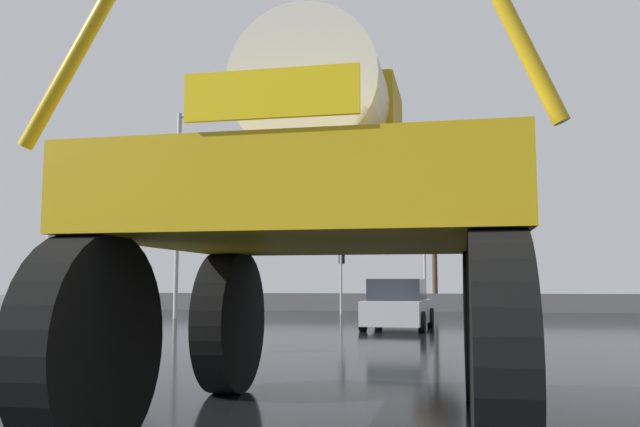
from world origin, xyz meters
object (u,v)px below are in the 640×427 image
object	(u,v)px
oversize_sprayer	(324,223)
sedan_ahead	(398,306)
bare_tree_left	(122,192)
traffic_signal_far_right	(425,249)
bare_tree_far_center	(434,206)
traffic_signal_near_left	(56,201)
traffic_signal_far_left	(342,263)
streetlight_far_left	(182,202)

from	to	relation	value
oversize_sprayer	sedan_ahead	xyz separation A→B (m)	(-0.40, 14.10, -1.25)
bare_tree_left	traffic_signal_far_right	bearing A→B (deg)	40.01
bare_tree_left	bare_tree_far_center	distance (m)	19.64
traffic_signal_near_left	bare_tree_left	xyz separation A→B (m)	(-3.90, 9.95, 1.64)
oversize_sprayer	traffic_signal_far_right	xyz separation A→B (m)	(0.05, 23.80, 0.96)
traffic_signal_far_left	traffic_signal_far_right	size ratio (longest dim) A/B	0.81
traffic_signal_near_left	traffic_signal_far_left	size ratio (longest dim) A/B	1.26
oversize_sprayer	sedan_ahead	bearing A→B (deg)	1.94
bare_tree_left	bare_tree_far_center	xyz separation A→B (m)	(10.55, 16.53, 1.19)
traffic_signal_far_left	bare_tree_far_center	distance (m)	9.49
traffic_signal_far_right	bare_tree_far_center	world-z (taller)	bare_tree_far_center
sedan_ahead	bare_tree_far_center	bearing A→B (deg)	0.98
traffic_signal_near_left	streetlight_far_left	xyz separation A→B (m)	(-3.12, 13.53, 1.72)
traffic_signal_far_right	bare_tree_left	size ratio (longest dim) A/B	0.69
traffic_signal_far_left	streetlight_far_left	world-z (taller)	streetlight_far_left
sedan_ahead	bare_tree_far_center	xyz separation A→B (m)	(0.69, 17.57, 5.09)
sedan_ahead	traffic_signal_near_left	distance (m)	10.95
streetlight_far_left	bare_tree_left	xyz separation A→B (m)	(-0.77, -3.59, -0.08)
traffic_signal_near_left	traffic_signal_far_right	world-z (taller)	traffic_signal_near_left
sedan_ahead	bare_tree_left	xyz separation A→B (m)	(-9.86, 1.04, 3.90)
traffic_signal_near_left	traffic_signal_far_right	size ratio (longest dim) A/B	1.02
oversize_sprayer	sedan_ahead	size ratio (longest dim) A/B	1.22
sedan_ahead	traffic_signal_far_right	world-z (taller)	traffic_signal_far_right
traffic_signal_far_right	streetlight_far_left	size ratio (longest dim) A/B	0.48
streetlight_far_left	bare_tree_left	size ratio (longest dim) A/B	1.44
sedan_ahead	bare_tree_far_center	world-z (taller)	bare_tree_far_center
bare_tree_left	traffic_signal_far_left	bearing A→B (deg)	53.07
traffic_signal_near_left	traffic_signal_far_right	xyz separation A→B (m)	(6.41, 18.60, -0.06)
traffic_signal_near_left	bare_tree_far_center	size ratio (longest dim) A/B	0.57
sedan_ahead	traffic_signal_far_right	bearing A→B (deg)	0.59
traffic_signal_far_left	streetlight_far_left	distance (m)	8.01
streetlight_far_left	bare_tree_left	world-z (taller)	streetlight_far_left
traffic_signal_far_right	streetlight_far_left	distance (m)	10.94
streetlight_far_left	traffic_signal_near_left	bearing A→B (deg)	-77.01
oversize_sprayer	traffic_signal_far_left	distance (m)	24.10
streetlight_far_left	sedan_ahead	bearing A→B (deg)	-27.00
sedan_ahead	oversize_sprayer	bearing A→B (deg)	-175.16
oversize_sprayer	streetlight_far_left	xyz separation A→B (m)	(-9.48, 18.73, 2.73)
oversize_sprayer	traffic_signal_near_left	bearing A→B (deg)	51.06
traffic_signal_near_left	bare_tree_left	bearing A→B (deg)	111.39
traffic_signal_far_left	traffic_signal_far_right	world-z (taller)	traffic_signal_far_right
oversize_sprayer	traffic_signal_near_left	size ratio (longest dim) A/B	1.25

